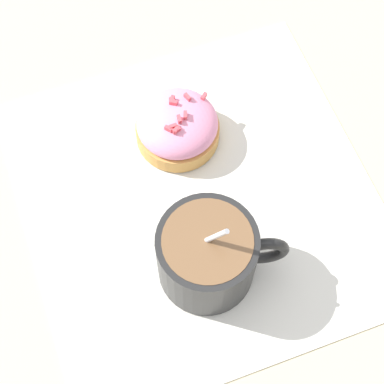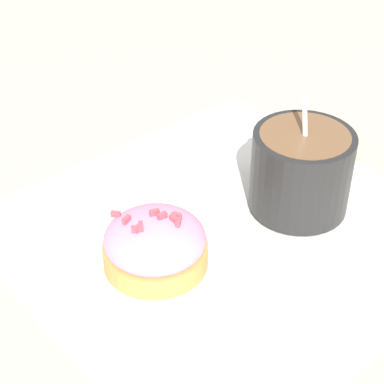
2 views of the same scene
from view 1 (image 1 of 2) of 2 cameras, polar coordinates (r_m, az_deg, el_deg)
ground_plane at (r=0.57m, az=0.63°, el=-0.59°), size 3.00×3.00×0.00m
paper_napkin at (r=0.57m, az=0.63°, el=-0.53°), size 0.33×0.32×0.00m
coffee_cup at (r=0.51m, az=1.49°, el=-5.57°), size 0.08×0.11×0.10m
frosted_pastry at (r=0.58m, az=-1.17°, el=5.89°), size 0.08×0.08×0.04m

